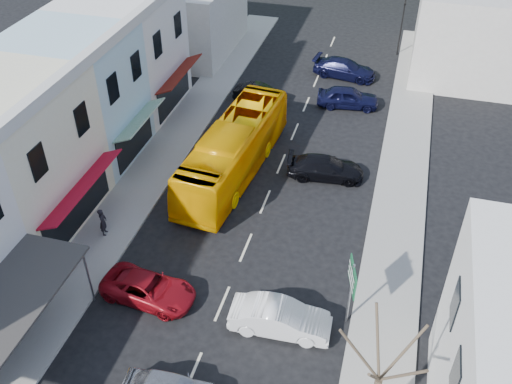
{
  "coord_description": "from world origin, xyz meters",
  "views": [
    {
      "loc": [
        6.36,
        -17.01,
        20.65
      ],
      "look_at": [
        0.0,
        6.0,
        2.2
      ],
      "focal_mm": 40.0,
      "sensor_mm": 36.0,
      "label": 1
    }
  ],
  "objects_px": {
    "bus": "(234,151)",
    "street_tree": "(379,380)",
    "car_white": "(280,319)",
    "direction_sign": "(350,294)",
    "traffic_signal": "(401,28)",
    "pedestrian_left": "(103,221)",
    "car_red": "(148,288)"
  },
  "relations": [
    {
      "from": "bus",
      "to": "car_red",
      "type": "relative_size",
      "value": 2.52
    },
    {
      "from": "car_white",
      "to": "car_red",
      "type": "height_order",
      "value": "same"
    },
    {
      "from": "car_white",
      "to": "direction_sign",
      "type": "xyz_separation_m",
      "value": [
        2.82,
        1.28,
        1.1
      ]
    },
    {
      "from": "car_white",
      "to": "car_red",
      "type": "distance_m",
      "value": 6.42
    },
    {
      "from": "street_tree",
      "to": "car_white",
      "type": "bearing_deg",
      "value": 137.3
    },
    {
      "from": "bus",
      "to": "traffic_signal",
      "type": "xyz_separation_m",
      "value": [
        8.37,
        20.34,
        0.86
      ]
    },
    {
      "from": "bus",
      "to": "direction_sign",
      "type": "xyz_separation_m",
      "value": [
        8.37,
        -9.8,
        0.25
      ]
    },
    {
      "from": "street_tree",
      "to": "traffic_signal",
      "type": "height_order",
      "value": "street_tree"
    },
    {
      "from": "traffic_signal",
      "to": "direction_sign",
      "type": "bearing_deg",
      "value": 85.57
    },
    {
      "from": "bus",
      "to": "direction_sign",
      "type": "height_order",
      "value": "direction_sign"
    },
    {
      "from": "bus",
      "to": "car_red",
      "type": "distance_m",
      "value": 10.98
    },
    {
      "from": "traffic_signal",
      "to": "pedestrian_left",
      "type": "bearing_deg",
      "value": 59.9
    },
    {
      "from": "bus",
      "to": "street_tree",
      "type": "distance_m",
      "value": 18.2
    },
    {
      "from": "bus",
      "to": "car_white",
      "type": "relative_size",
      "value": 2.64
    },
    {
      "from": "direction_sign",
      "to": "traffic_signal",
      "type": "height_order",
      "value": "traffic_signal"
    },
    {
      "from": "car_white",
      "to": "car_red",
      "type": "xyz_separation_m",
      "value": [
        -6.42,
        0.16,
        0.0
      ]
    },
    {
      "from": "pedestrian_left",
      "to": "street_tree",
      "type": "xyz_separation_m",
      "value": [
        14.91,
        -7.67,
        2.6
      ]
    },
    {
      "from": "car_red",
      "to": "direction_sign",
      "type": "xyz_separation_m",
      "value": [
        9.24,
        1.12,
        1.1
      ]
    },
    {
      "from": "bus",
      "to": "pedestrian_left",
      "type": "height_order",
      "value": "bus"
    },
    {
      "from": "bus",
      "to": "pedestrian_left",
      "type": "bearing_deg",
      "value": -118.65
    },
    {
      "from": "car_white",
      "to": "street_tree",
      "type": "xyz_separation_m",
      "value": [
        4.37,
        -4.04,
        2.9
      ]
    },
    {
      "from": "car_white",
      "to": "traffic_signal",
      "type": "distance_m",
      "value": 31.59
    },
    {
      "from": "car_white",
      "to": "direction_sign",
      "type": "height_order",
      "value": "direction_sign"
    },
    {
      "from": "direction_sign",
      "to": "street_tree",
      "type": "xyz_separation_m",
      "value": [
        1.56,
        -5.31,
        1.8
      ]
    },
    {
      "from": "pedestrian_left",
      "to": "car_red",
      "type": "bearing_deg",
      "value": -144.47
    },
    {
      "from": "bus",
      "to": "street_tree",
      "type": "height_order",
      "value": "street_tree"
    },
    {
      "from": "car_red",
      "to": "bus",
      "type": "bearing_deg",
      "value": 1.68
    },
    {
      "from": "bus",
      "to": "traffic_signal",
      "type": "height_order",
      "value": "traffic_signal"
    },
    {
      "from": "pedestrian_left",
      "to": "street_tree",
      "type": "relative_size",
      "value": 0.24
    },
    {
      "from": "car_white",
      "to": "street_tree",
      "type": "bearing_deg",
      "value": -135.58
    },
    {
      "from": "bus",
      "to": "street_tree",
      "type": "relative_size",
      "value": 1.61
    },
    {
      "from": "street_tree",
      "to": "traffic_signal",
      "type": "distance_m",
      "value": 35.51
    }
  ]
}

